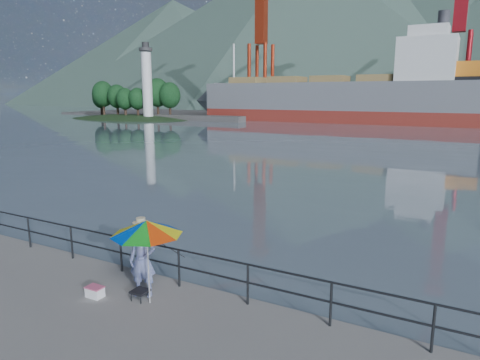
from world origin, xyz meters
name	(u,v)px	position (x,y,z in m)	size (l,w,h in m)	color
harbor_water	(440,111)	(0.00, 130.00, 0.00)	(500.00, 280.00, 0.00)	slate
far_dock	(480,119)	(10.00, 93.00, 0.00)	(200.00, 40.00, 0.40)	#514F4C
guardrail	(95,248)	(0.00, 1.70, 0.52)	(22.00, 0.06, 1.03)	#2D3033
lighthouse_islet	(130,116)	(-54.97, 61.99, 0.26)	(48.00, 26.40, 19.20)	#263F1E
fisherman	(143,260)	(2.53, 0.88, 0.92)	(0.67, 0.44, 1.84)	navy
beach_umbrella	(147,228)	(2.91, 0.64, 1.87)	(1.72, 1.72, 2.04)	white
folding_stool	(140,295)	(2.62, 0.64, 0.13)	(0.39, 0.39, 0.25)	black
cooler_bag	(95,292)	(1.54, 0.22, 0.12)	(0.41, 0.27, 0.24)	white
fishing_rod	(169,279)	(2.48, 1.92, 0.00)	(0.02, 0.02, 2.00)	black
bulk_carrier	(342,98)	(-12.74, 72.53, 4.15)	(49.73, 8.61, 14.50)	maroon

